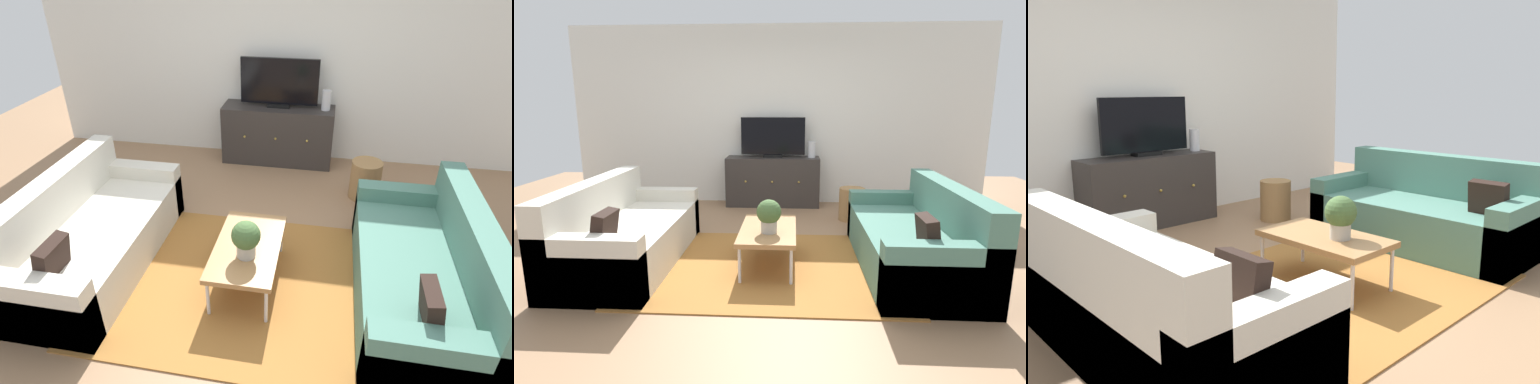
# 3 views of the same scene
# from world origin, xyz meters

# --- Properties ---
(ground_plane) EXTENTS (10.00, 10.00, 0.00)m
(ground_plane) POSITION_xyz_m (0.00, 0.00, 0.00)
(ground_plane) COLOR #997251
(wall_back) EXTENTS (6.40, 0.12, 2.70)m
(wall_back) POSITION_xyz_m (0.00, 2.55, 1.35)
(wall_back) COLOR silver
(wall_back) RESTS_ON ground_plane
(area_rug) EXTENTS (2.50, 1.90, 0.01)m
(area_rug) POSITION_xyz_m (0.00, -0.15, 0.01)
(area_rug) COLOR #9E662D
(area_rug) RESTS_ON ground_plane
(couch_left_side) EXTENTS (0.90, 1.93, 0.82)m
(couch_left_side) POSITION_xyz_m (-1.44, -0.10, 0.27)
(couch_left_side) COLOR beige
(couch_left_side) RESTS_ON ground_plane
(couch_right_side) EXTENTS (0.90, 1.93, 0.82)m
(couch_right_side) POSITION_xyz_m (1.44, -0.10, 0.27)
(couch_right_side) COLOR #4C7A6B
(couch_right_side) RESTS_ON ground_plane
(coffee_table) EXTENTS (0.53, 0.95, 0.38)m
(coffee_table) POSITION_xyz_m (0.01, -0.11, 0.35)
(coffee_table) COLOR #A37547
(coffee_table) RESTS_ON ground_plane
(potted_plant) EXTENTS (0.23, 0.23, 0.31)m
(potted_plant) POSITION_xyz_m (0.02, -0.24, 0.55)
(potted_plant) COLOR #B7B2A8
(potted_plant) RESTS_ON coffee_table
(tv_console) EXTENTS (1.41, 0.47, 0.74)m
(tv_console) POSITION_xyz_m (-0.07, 2.27, 0.37)
(tv_console) COLOR #332D2B
(tv_console) RESTS_ON ground_plane
(flat_screen_tv) EXTENTS (0.96, 0.16, 0.60)m
(flat_screen_tv) POSITION_xyz_m (-0.07, 2.29, 1.04)
(flat_screen_tv) COLOR black
(flat_screen_tv) RESTS_ON tv_console
(glass_vase) EXTENTS (0.11, 0.11, 0.24)m
(glass_vase) POSITION_xyz_m (0.52, 2.27, 0.87)
(glass_vase) COLOR silver
(glass_vase) RESTS_ON tv_console
(wicker_basket) EXTENTS (0.34, 0.34, 0.44)m
(wicker_basket) POSITION_xyz_m (1.03, 1.51, 0.22)
(wicker_basket) COLOR #9E7547
(wicker_basket) RESTS_ON ground_plane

